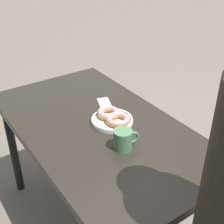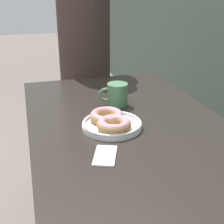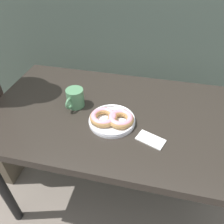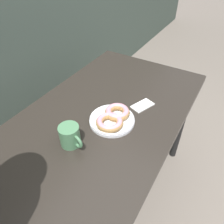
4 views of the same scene
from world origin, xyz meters
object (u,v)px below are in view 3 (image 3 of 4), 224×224
donut_plate (112,119)px  dining_table (119,125)px  napkin (151,140)px  coffee_mug (75,98)px

donut_plate → dining_table: bearing=76.2°
donut_plate → napkin: 0.19m
donut_plate → coffee_mug: bearing=158.0°
napkin → dining_table: bearing=138.7°
dining_table → napkin: size_ratio=9.79×
dining_table → coffee_mug: 0.25m
dining_table → napkin: bearing=-41.3°
dining_table → donut_plate: 0.13m
dining_table → napkin: 0.23m
donut_plate → coffee_mug: size_ratio=1.85×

